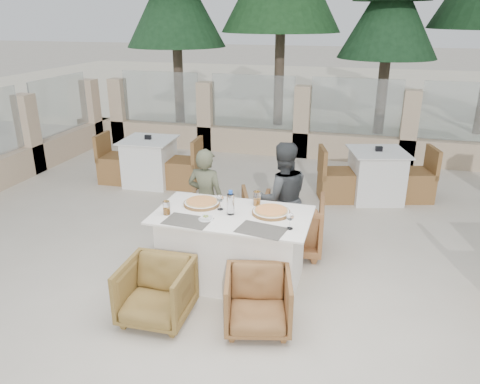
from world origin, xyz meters
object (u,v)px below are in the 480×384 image
(pizza_right, at_px, (271,212))
(bg_table_a, at_px, (150,162))
(wine_glass_centre, at_px, (220,201))
(armchair_far_left, at_px, (220,216))
(bg_table_b, at_px, (376,175))
(diner_right, at_px, (282,198))
(pizza_left, at_px, (202,203))
(dining_table, at_px, (232,247))
(water_bottle, at_px, (231,202))
(wine_glass_corner, at_px, (290,220))
(diner_left, at_px, (206,199))
(beer_glass_right, at_px, (257,198))
(armchair_far_right, at_px, (293,224))
(armchair_near_left, at_px, (156,292))
(beer_glass_left, at_px, (166,208))
(armchair_near_right, at_px, (258,301))
(olive_dish, at_px, (206,218))

(pizza_right, distance_m, bg_table_a, 3.57)
(wine_glass_centre, xyz_separation_m, armchair_far_left, (-0.27, 0.81, -0.54))
(armchair_far_left, xyz_separation_m, bg_table_b, (1.86, 1.95, 0.07))
(pizza_right, bearing_deg, diner_right, 91.05)
(pizza_left, height_order, pizza_right, same)
(pizza_right, bearing_deg, wine_glass_centre, -176.50)
(dining_table, distance_m, water_bottle, 0.52)
(diner_right, relative_size, bg_table_a, 0.83)
(bg_table_b, bearing_deg, pizza_left, -139.96)
(wine_glass_corner, bearing_deg, water_bottle, 164.18)
(pizza_left, relative_size, diner_left, 0.31)
(pizza_left, bearing_deg, beer_glass_right, 14.82)
(pizza_left, distance_m, armchair_far_right, 1.22)
(beer_glass_right, distance_m, armchair_near_left, 1.44)
(dining_table, distance_m, bg_table_b, 3.18)
(beer_glass_right, bearing_deg, diner_left, 152.76)
(wine_glass_centre, xyz_separation_m, beer_glass_left, (-0.49, -0.26, -0.02))
(beer_glass_left, relative_size, armchair_near_right, 0.24)
(beer_glass_right, height_order, armchair_near_right, beer_glass_right)
(armchair_far_left, bearing_deg, olive_dish, 80.22)
(diner_left, bearing_deg, bg_table_b, -126.94)
(pizza_right, xyz_separation_m, water_bottle, (-0.40, -0.12, 0.10))
(armchair_far_right, bearing_deg, beer_glass_left, 36.61)
(olive_dish, bearing_deg, water_bottle, 44.48)
(water_bottle, relative_size, bg_table_b, 0.16)
(water_bottle, relative_size, armchair_far_right, 0.35)
(wine_glass_centre, xyz_separation_m, beer_glass_right, (0.34, 0.22, -0.01))
(armchair_far_left, distance_m, bg_table_a, 2.43)
(bg_table_a, height_order, bg_table_b, same)
(armchair_far_right, xyz_separation_m, armchair_near_right, (-0.05, -1.57, -0.06))
(wine_glass_centre, xyz_separation_m, diner_right, (0.52, 0.72, -0.19))
(armchair_near_right, distance_m, diner_left, 1.73)
(armchair_far_right, bearing_deg, diner_left, 4.67)
(beer_glass_right, relative_size, olive_dish, 1.41)
(pizza_right, bearing_deg, dining_table, -163.99)
(armchair_far_right, bearing_deg, wine_glass_centre, 44.16)
(beer_glass_right, height_order, diner_right, diner_right)
(pizza_left, distance_m, diner_left, 0.56)
(armchair_far_left, bearing_deg, dining_table, 94.82)
(armchair_far_left, bearing_deg, wine_glass_centre, 87.73)
(wine_glass_centre, distance_m, bg_table_a, 3.24)
(wine_glass_corner, xyz_separation_m, beer_glass_left, (-1.27, 0.00, -0.02))
(armchair_near_left, bearing_deg, diner_left, 89.86)
(wine_glass_corner, height_order, diner_right, diner_right)
(dining_table, distance_m, beer_glass_right, 0.58)
(water_bottle, distance_m, diner_left, 0.89)
(pizza_right, bearing_deg, bg_table_b, 68.73)
(beer_glass_right, xyz_separation_m, bg_table_b, (1.26, 2.54, -0.46))
(water_bottle, bearing_deg, beer_glass_right, 56.98)
(wine_glass_corner, xyz_separation_m, armchair_far_right, (-0.13, 1.04, -0.53))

